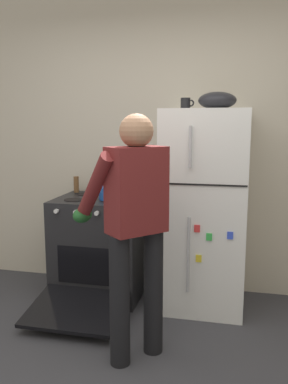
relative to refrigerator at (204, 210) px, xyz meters
The scene contains 8 objects.
kitchen_wall_back 0.77m from the refrigerator, 137.80° to the left, with size 6.00×0.10×2.70m, color beige.
refrigerator is the anchor object (origin of this frame).
stove_range 1.00m from the refrigerator, behind, with size 0.76×1.20×0.89m.
person_cook 0.99m from the refrigerator, 112.40° to the right, with size 0.66×0.69×1.60m.
red_pot 0.77m from the refrigerator, behind, with size 0.38×0.28×0.11m.
coffee_mug 0.89m from the refrigerator, 164.16° to the left, with size 0.11×0.08×0.10m.
pepper_mill 1.24m from the refrigerator, behind, with size 0.05×0.05×0.15m, color brown.
mixing_bowl 0.90m from the refrigerator, ahead, with size 0.30×0.30×0.14m, color black.
Camera 1 is at (0.68, -1.78, 1.55)m, focal length 38.12 mm.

